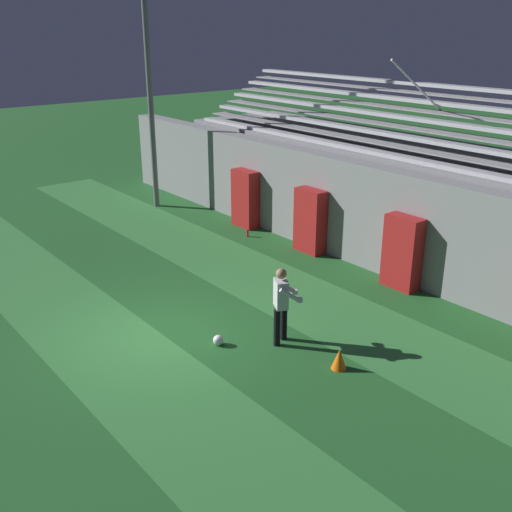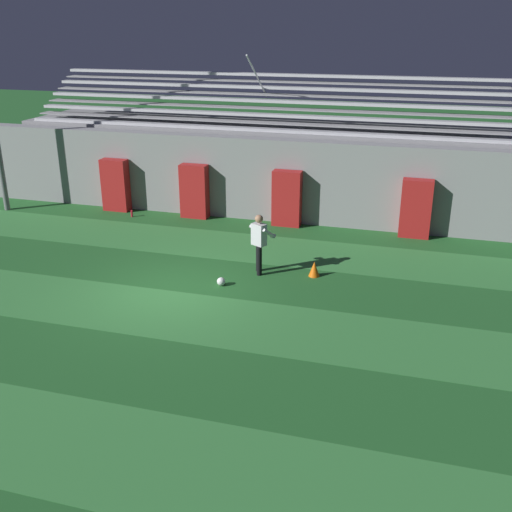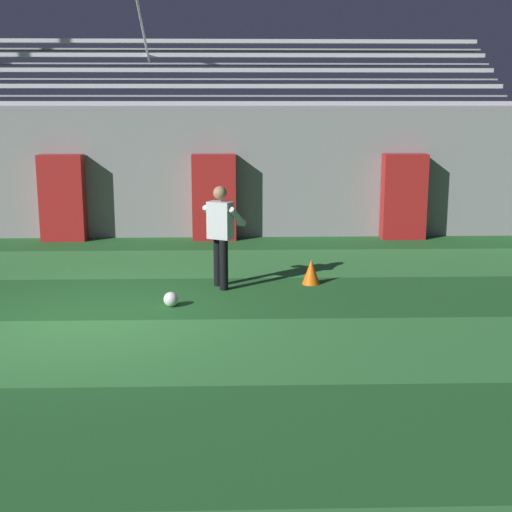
% 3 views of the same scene
% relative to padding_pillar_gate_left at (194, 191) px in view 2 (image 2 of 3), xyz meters
% --- Properties ---
extents(ground_plane, '(80.00, 80.00, 0.00)m').
position_rel_padding_pillar_gate_left_xyz_m(ground_plane, '(1.65, -5.95, -0.94)').
color(ground_plane, '#236028').
extents(turf_stripe_near, '(28.00, 2.39, 0.01)m').
position_rel_padding_pillar_gate_left_xyz_m(turf_stripe_near, '(1.65, -11.95, -0.93)').
color(turf_stripe_near, '#38843D').
rests_on(turf_stripe_near, ground).
extents(turf_stripe_mid, '(28.00, 2.39, 0.01)m').
position_rel_padding_pillar_gate_left_xyz_m(turf_stripe_mid, '(1.65, -7.18, -0.93)').
color(turf_stripe_mid, '#38843D').
rests_on(turf_stripe_mid, ground).
extents(turf_stripe_far, '(28.00, 2.39, 0.01)m').
position_rel_padding_pillar_gate_left_xyz_m(turf_stripe_far, '(1.65, -2.40, -0.93)').
color(turf_stripe_far, '#38843D').
rests_on(turf_stripe_far, ground).
extents(back_wall, '(24.00, 0.60, 2.80)m').
position_rel_padding_pillar_gate_left_xyz_m(back_wall, '(1.65, 0.55, 0.46)').
color(back_wall, gray).
rests_on(back_wall, ground).
extents(padding_pillar_gate_left, '(0.95, 0.44, 1.87)m').
position_rel_padding_pillar_gate_left_xyz_m(padding_pillar_gate_left, '(0.00, 0.00, 0.00)').
color(padding_pillar_gate_left, '#B21E1E').
rests_on(padding_pillar_gate_left, ground).
extents(padding_pillar_gate_right, '(0.95, 0.44, 1.87)m').
position_rel_padding_pillar_gate_left_xyz_m(padding_pillar_gate_right, '(3.30, 0.00, 0.00)').
color(padding_pillar_gate_right, '#B21E1E').
rests_on(padding_pillar_gate_right, ground).
extents(padding_pillar_far_left, '(0.95, 0.44, 1.87)m').
position_rel_padding_pillar_gate_left_xyz_m(padding_pillar_far_left, '(-3.04, 0.00, 0.00)').
color(padding_pillar_far_left, '#B21E1E').
rests_on(padding_pillar_far_left, ground).
extents(padding_pillar_far_right, '(0.95, 0.44, 1.87)m').
position_rel_padding_pillar_gate_left_xyz_m(padding_pillar_far_right, '(7.49, 0.00, 0.00)').
color(padding_pillar_far_right, '#B21E1E').
rests_on(padding_pillar_far_right, ground).
extents(bleacher_stand, '(18.00, 4.05, 5.43)m').
position_rel_padding_pillar_gate_left_xyz_m(bleacher_stand, '(1.65, 2.89, 0.57)').
color(bleacher_stand, gray).
rests_on(bleacher_stand, ground).
extents(goalkeeper, '(0.73, 0.70, 1.67)m').
position_rel_padding_pillar_gate_left_xyz_m(goalkeeper, '(3.53, -4.21, 0.02)').
color(goalkeeper, black).
rests_on(goalkeeper, ground).
extents(soccer_ball, '(0.22, 0.22, 0.22)m').
position_rel_padding_pillar_gate_left_xyz_m(soccer_ball, '(2.80, -5.30, -0.83)').
color(soccer_ball, white).
rests_on(soccer_ball, ground).
extents(traffic_cone, '(0.30, 0.30, 0.42)m').
position_rel_padding_pillar_gate_left_xyz_m(traffic_cone, '(5.02, -4.02, -0.73)').
color(traffic_cone, orange).
rests_on(traffic_cone, ground).
extents(water_bottle, '(0.07, 0.07, 0.24)m').
position_rel_padding_pillar_gate_left_xyz_m(water_bottle, '(-2.16, -0.60, -0.82)').
color(water_bottle, red).
rests_on(water_bottle, ground).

